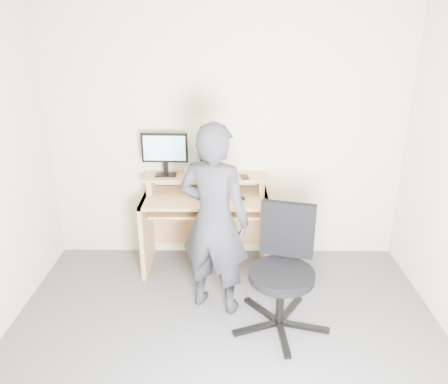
{
  "coord_description": "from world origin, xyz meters",
  "views": [
    {
      "loc": [
        0.02,
        -2.41,
        2.3
      ],
      "look_at": [
        -0.02,
        1.05,
        0.95
      ],
      "focal_mm": 35.0,
      "sensor_mm": 36.0,
      "label": 1
    }
  ],
  "objects_px": {
    "monitor": "(165,150)",
    "office_chair": "(283,265)",
    "person": "(214,220)",
    "desk": "(206,212)"
  },
  "relations": [
    {
      "from": "monitor",
      "to": "office_chair",
      "type": "distance_m",
      "value": 1.59
    },
    {
      "from": "office_chair",
      "to": "monitor",
      "type": "bearing_deg",
      "value": 150.25
    },
    {
      "from": "office_chair",
      "to": "person",
      "type": "bearing_deg",
      "value": 173.48
    },
    {
      "from": "desk",
      "to": "monitor",
      "type": "bearing_deg",
      "value": 171.23
    },
    {
      "from": "desk",
      "to": "monitor",
      "type": "height_order",
      "value": "monitor"
    },
    {
      "from": "desk",
      "to": "person",
      "type": "xyz_separation_m",
      "value": [
        0.11,
        -0.75,
        0.26
      ]
    },
    {
      "from": "desk",
      "to": "person",
      "type": "relative_size",
      "value": 0.74
    },
    {
      "from": "desk",
      "to": "office_chair",
      "type": "xyz_separation_m",
      "value": [
        0.65,
        -0.96,
        -0.02
      ]
    },
    {
      "from": "monitor",
      "to": "desk",
      "type": "bearing_deg",
      "value": -6.79
    },
    {
      "from": "desk",
      "to": "person",
      "type": "height_order",
      "value": "person"
    }
  ]
}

